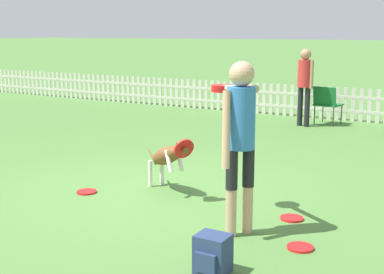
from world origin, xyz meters
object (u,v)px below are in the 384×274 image
(handler_person, at_px, (239,126))
(frisbee_midfield, at_px, (292,218))
(folding_chair_blue_left, at_px, (327,102))
(spectator_standing, at_px, (305,80))
(frisbee_near_handler, at_px, (300,247))
(frisbee_near_dog, at_px, (87,192))
(leaping_dog, at_px, (168,156))
(backpack_on_grass, at_px, (212,254))

(handler_person, relative_size, frisbee_midfield, 6.88)
(frisbee_midfield, bearing_deg, folding_chair_blue_left, 103.12)
(handler_person, distance_m, spectator_standing, 6.56)
(frisbee_near_handler, xyz_separation_m, folding_chair_blue_left, (-1.78, 6.88, 0.50))
(frisbee_midfield, relative_size, folding_chair_blue_left, 0.30)
(handler_person, bearing_deg, frisbee_near_dog, 114.13)
(frisbee_midfield, xyz_separation_m, folding_chair_blue_left, (-1.43, 6.15, 0.50))
(leaping_dog, xyz_separation_m, spectator_standing, (-0.10, 5.59, 0.53))
(folding_chair_blue_left, bearing_deg, backpack_on_grass, 106.95)
(frisbee_near_handler, distance_m, backpack_on_grass, 1.01)
(leaping_dog, distance_m, backpack_on_grass, 2.39)
(handler_person, height_order, frisbee_midfield, handler_person)
(handler_person, height_order, backpack_on_grass, handler_person)
(leaping_dog, relative_size, frisbee_midfield, 4.17)
(folding_chair_blue_left, bearing_deg, leaping_dog, 94.72)
(leaping_dog, xyz_separation_m, folding_chair_blue_left, (0.29, 5.99, 0.03))
(backpack_on_grass, distance_m, spectator_standing, 7.59)
(frisbee_near_dog, bearing_deg, spectator_standing, 82.58)
(handler_person, height_order, frisbee_near_handler, handler_person)
(frisbee_near_handler, xyz_separation_m, frisbee_midfield, (-0.35, 0.73, 0.00))
(leaping_dog, bearing_deg, frisbee_midfield, 115.84)
(folding_chair_blue_left, xyz_separation_m, spectator_standing, (-0.39, -0.40, 0.50))
(handler_person, height_order, spectator_standing, handler_person)
(frisbee_near_handler, xyz_separation_m, spectator_standing, (-2.17, 6.47, 1.00))
(leaping_dog, bearing_deg, frisbee_near_dog, -28.29)
(leaping_dog, xyz_separation_m, frisbee_midfield, (1.72, -0.15, -0.47))
(leaping_dog, relative_size, spectator_standing, 0.64)
(leaping_dog, relative_size, frisbee_near_dog, 4.17)
(leaping_dog, distance_m, frisbee_near_handler, 2.30)
(backpack_on_grass, bearing_deg, frisbee_near_handler, 61.23)
(frisbee_near_handler, bearing_deg, handler_person, 173.49)
(handler_person, xyz_separation_m, frisbee_near_dog, (-2.26, 0.27, -1.10))
(handler_person, xyz_separation_m, folding_chair_blue_left, (-1.08, 6.80, -0.60))
(handler_person, height_order, folding_chair_blue_left, handler_person)
(frisbee_near_dog, xyz_separation_m, folding_chair_blue_left, (1.18, 6.53, 0.50))
(handler_person, bearing_deg, frisbee_midfield, 2.43)
(frisbee_midfield, bearing_deg, frisbee_near_handler, -64.50)
(frisbee_near_handler, relative_size, spectator_standing, 0.15)
(frisbee_near_dog, distance_m, spectator_standing, 6.26)
(backpack_on_grass, bearing_deg, leaping_dog, 131.98)
(handler_person, bearing_deg, folding_chair_blue_left, 39.90)
(leaping_dog, relative_size, backpack_on_grass, 3.13)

